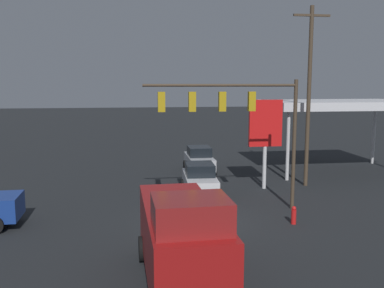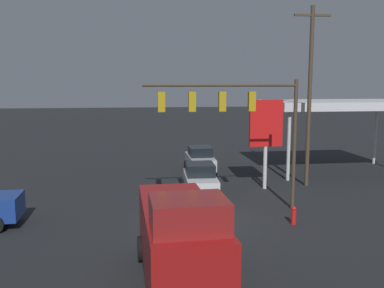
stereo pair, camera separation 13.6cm
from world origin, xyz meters
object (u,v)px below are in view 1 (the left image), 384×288
at_px(traffic_signal_assembly, 235,112).
at_px(sedan_waiting, 200,179).
at_px(sedan_far, 199,159).
at_px(delivery_truck, 181,239).
at_px(fire_hydrant, 294,215).
at_px(utility_pole, 309,93).
at_px(price_sign, 265,127).

xyz_separation_m(traffic_signal_assembly, sedan_waiting, (1.26, -3.52, -4.30)).
bearing_deg(sedan_far, sedan_waiting, -8.66).
xyz_separation_m(traffic_signal_assembly, delivery_truck, (3.76, 8.14, -3.55)).
distance_m(sedan_far, fire_hydrant, 12.98).
xyz_separation_m(utility_pole, delivery_truck, (9.81, 13.01, -4.36)).
relative_size(traffic_signal_assembly, delivery_truck, 1.17).
distance_m(utility_pole, delivery_truck, 16.87).
distance_m(price_sign, sedan_far, 7.27).
bearing_deg(sedan_waiting, delivery_truck, -9.23).
relative_size(price_sign, sedan_far, 1.29).
height_order(delivery_truck, sedan_far, delivery_truck).
bearing_deg(utility_pole, traffic_signal_assembly, 38.80).
bearing_deg(delivery_truck, sedan_far, 167.48).
distance_m(traffic_signal_assembly, utility_pole, 7.81).
height_order(traffic_signal_assembly, sedan_far, traffic_signal_assembly).
relative_size(traffic_signal_assembly, price_sign, 1.41).
height_order(utility_pole, sedan_waiting, utility_pole).
height_order(delivery_truck, fire_hydrant, delivery_truck).
xyz_separation_m(utility_pole, price_sign, (2.96, 0.36, -2.08)).
relative_size(price_sign, delivery_truck, 0.83).
xyz_separation_m(sedan_waiting, delivery_truck, (2.50, 11.67, 0.74)).
bearing_deg(fire_hydrant, price_sign, -96.12).
bearing_deg(delivery_truck, sedan_waiting, 166.34).
relative_size(delivery_truck, fire_hydrant, 7.80).
distance_m(sedan_waiting, sedan_far, 6.80).
bearing_deg(sedan_waiting, price_sign, 105.61).
xyz_separation_m(price_sign, delivery_truck, (6.85, 12.65, -2.28)).
height_order(traffic_signal_assembly, sedan_waiting, traffic_signal_assembly).
distance_m(utility_pole, fire_hydrant, 9.96).
height_order(traffic_signal_assembly, fire_hydrant, traffic_signal_assembly).
height_order(utility_pole, fire_hydrant, utility_pole).
height_order(sedan_waiting, fire_hydrant, sedan_waiting).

